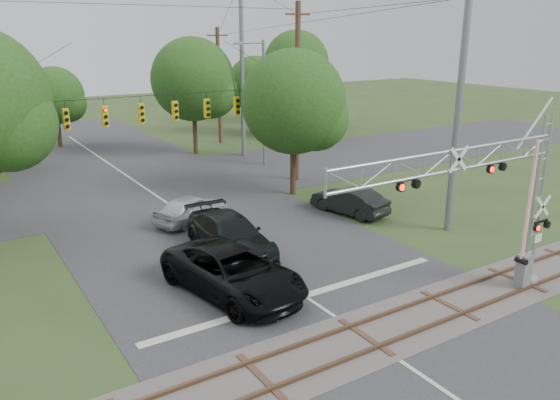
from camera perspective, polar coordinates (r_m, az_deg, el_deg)
ground at (r=17.44m, az=13.43°, el=-16.73°), size 160.00×160.00×0.00m
road_main at (r=24.48m, az=-3.53°, el=-5.96°), size 14.00×90.00×0.02m
road_cross at (r=36.73m, az=-14.24°, el=1.42°), size 90.00×12.00×0.02m
railroad_track at (r=18.62m, az=8.93°, el=-13.98°), size 90.00×3.20×0.17m
crossing_gantry at (r=20.26m, az=20.92°, el=0.58°), size 10.67×0.86×6.75m
traffic_signal_span at (r=32.22m, az=-11.18°, el=9.74°), size 19.34×0.36×11.50m
pickup_black at (r=20.95m, az=-4.92°, el=-7.48°), size 4.05×6.83×1.78m
car_dark at (r=24.66m, az=-5.21°, el=-3.69°), size 2.63×6.05×1.73m
sedan_silver at (r=29.03m, az=-9.21°, el=-0.89°), size 4.68×3.22×1.48m
suv_dark at (r=30.24m, az=7.27°, el=-0.07°), size 2.46×4.73×1.48m
streetlight at (r=40.58m, az=-1.93°, el=10.71°), size 2.43×0.25×9.12m
utility_poles at (r=34.48m, az=-10.70°, el=10.88°), size 24.98×27.35×13.96m
treeline at (r=43.39m, az=-18.85°, el=11.15°), size 53.39×30.94×10.07m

